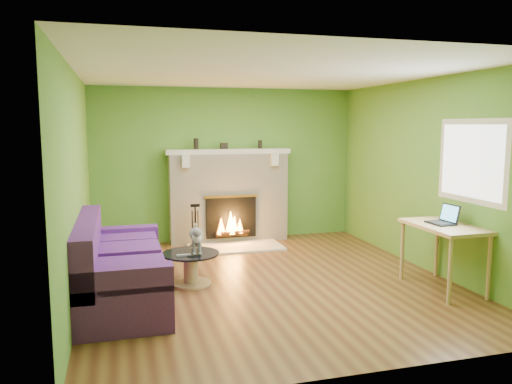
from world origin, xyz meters
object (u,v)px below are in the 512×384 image
(coffee_table, at_px, (191,266))
(cat, at_px, (196,238))
(desk, at_px, (444,233))
(sofa, at_px, (116,270))

(coffee_table, height_order, cat, cat)
(cat, bearing_deg, desk, -14.34)
(coffee_table, distance_m, desk, 3.11)
(desk, distance_m, cat, 3.02)
(sofa, distance_m, cat, 1.09)
(coffee_table, bearing_deg, desk, -18.74)
(sofa, xyz_separation_m, desk, (3.81, -0.59, 0.33))
(desk, bearing_deg, sofa, 171.21)
(sofa, bearing_deg, desk, -8.79)
(sofa, relative_size, cat, 3.72)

